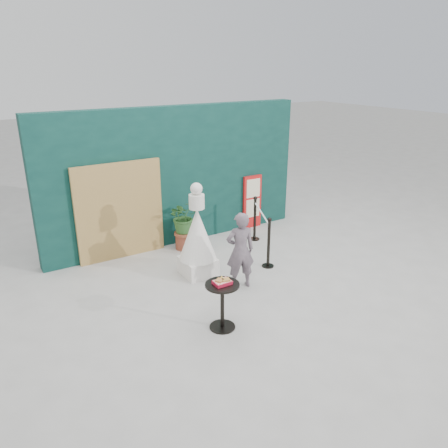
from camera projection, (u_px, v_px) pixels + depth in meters
The scene contains 10 objects.
ground at pixel (261, 299), 7.53m from camera, with size 60.00×60.00×0.00m, color #ADAAA5.
back_wall at pixel (177, 176), 9.52m from camera, with size 6.00×0.30×3.00m, color #0A2D29.
bamboo_fence at pixel (120, 211), 8.83m from camera, with size 1.80×0.08×2.00m, color tan.
woman at pixel (240, 250), 7.72m from camera, with size 0.52×0.34×1.42m, color slate.
menu_board at pixel (252, 202), 10.60m from camera, with size 0.50×0.07×1.30m.
statue at pixel (197, 238), 8.17m from camera, with size 0.71×0.71×1.81m.
cafe_table at pixel (222, 299), 6.55m from camera, with size 0.52×0.52×0.75m.
food_basket at pixel (222, 282), 6.45m from camera, with size 0.26×0.19×0.11m.
planter at pixel (184, 221), 9.36m from camera, with size 0.65×0.56×1.10m.
stanchion_barrier at pixel (261, 230), 9.23m from camera, with size 0.84×1.54×1.03m.
Camera 1 is at (-4.03, -5.28, 3.83)m, focal length 35.00 mm.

